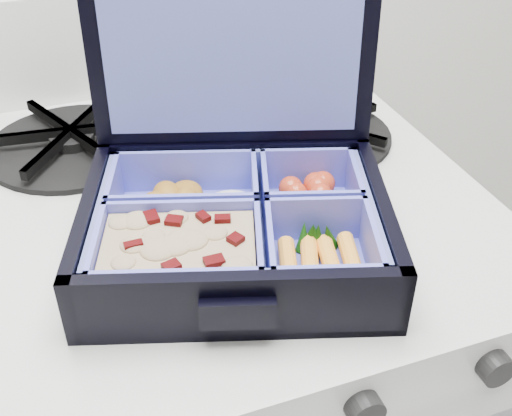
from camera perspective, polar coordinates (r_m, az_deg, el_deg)
name	(u,v)px	position (r m, az deg, el deg)	size (l,w,h in m)	color
bento_box	(236,228)	(0.54, -1.80, -1.81)	(0.25, 0.20, 0.06)	black
burner_grate	(315,128)	(0.73, 5.24, 7.12)	(0.17, 0.17, 0.03)	black
burner_grate_rear	(72,139)	(0.74, -16.02, 5.88)	(0.19, 0.19, 0.02)	black
fork	(210,168)	(0.67, -4.12, 3.53)	(0.02, 0.18, 0.01)	#A8A8B2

